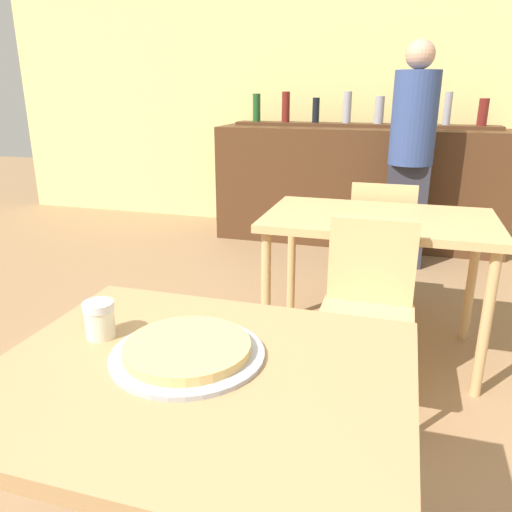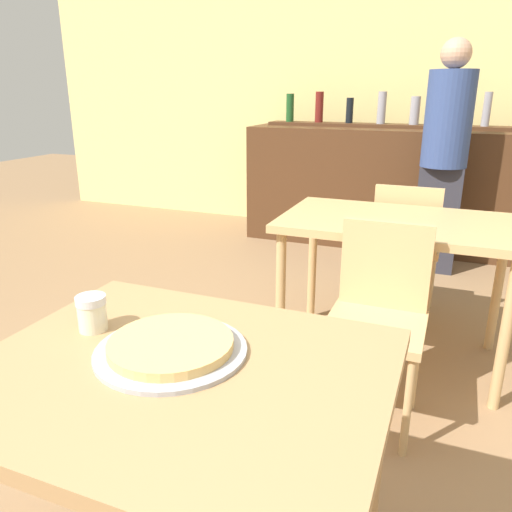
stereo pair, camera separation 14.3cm
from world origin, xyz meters
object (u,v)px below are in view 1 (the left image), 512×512
at_px(chair_far_side_back, 381,237).
at_px(cheese_shaker, 100,319).
at_px(person_standing, 411,149).
at_px(chair_far_side_front, 367,303).
at_px(pizza_tray, 187,351).

xyz_separation_m(chair_far_side_back, cheese_shaker, (-0.62, -2.09, 0.31)).
distance_m(chair_far_side_back, cheese_shaker, 2.20).
bearing_deg(chair_far_side_back, person_standing, -97.65).
bearing_deg(person_standing, chair_far_side_back, -97.65).
bearing_deg(person_standing, chair_far_side_front, -93.73).
distance_m(chair_far_side_front, pizza_tray, 1.15).
bearing_deg(cheese_shaker, chair_far_side_front, 58.60).
bearing_deg(pizza_tray, person_standing, 80.95).
bearing_deg(pizza_tray, chair_far_side_back, 80.28).
relative_size(chair_far_side_front, cheese_shaker, 8.84).
height_order(chair_far_side_back, pizza_tray, chair_far_side_back).
relative_size(chair_far_side_front, person_standing, 0.50).
relative_size(chair_far_side_front, chair_far_side_back, 1.00).
distance_m(chair_far_side_back, person_standing, 1.11).
bearing_deg(chair_far_side_front, person_standing, 86.27).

